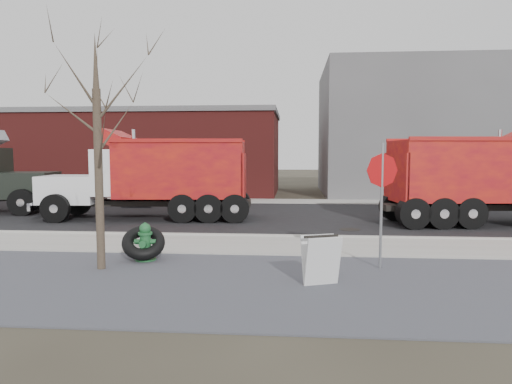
# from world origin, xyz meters

# --- Properties ---
(ground) EXTENTS (120.00, 120.00, 0.00)m
(ground) POSITION_xyz_m (0.00, 0.00, 0.00)
(ground) COLOR #383328
(ground) RESTS_ON ground
(gravel_verge) EXTENTS (60.00, 5.00, 0.03)m
(gravel_verge) POSITION_xyz_m (0.00, -3.50, 0.01)
(gravel_verge) COLOR slate
(gravel_verge) RESTS_ON ground
(sidewalk) EXTENTS (60.00, 2.50, 0.06)m
(sidewalk) POSITION_xyz_m (0.00, 0.25, 0.03)
(sidewalk) COLOR #9E9B93
(sidewalk) RESTS_ON ground
(curb) EXTENTS (60.00, 0.15, 0.11)m
(curb) POSITION_xyz_m (0.00, 1.55, 0.06)
(curb) COLOR #9E9B93
(curb) RESTS_ON ground
(road) EXTENTS (60.00, 9.40, 0.02)m
(road) POSITION_xyz_m (0.00, 6.30, 0.01)
(road) COLOR black
(road) RESTS_ON ground
(far_sidewalk) EXTENTS (60.00, 2.00, 0.06)m
(far_sidewalk) POSITION_xyz_m (0.00, 12.00, 0.03)
(far_sidewalk) COLOR #9E9B93
(far_sidewalk) RESTS_ON ground
(building_grey) EXTENTS (12.00, 10.00, 8.00)m
(building_grey) POSITION_xyz_m (9.00, 18.00, 4.00)
(building_grey) COLOR slate
(building_grey) RESTS_ON ground
(building_brick) EXTENTS (20.20, 8.20, 5.30)m
(building_brick) POSITION_xyz_m (-10.00, 17.00, 2.65)
(building_brick) COLOR maroon
(building_brick) RESTS_ON ground
(bare_tree) EXTENTS (3.20, 3.20, 5.20)m
(bare_tree) POSITION_xyz_m (-3.20, -2.60, 3.30)
(bare_tree) COLOR #382D23
(bare_tree) RESTS_ON ground
(fire_hydrant) EXTENTS (0.52, 0.51, 0.94)m
(fire_hydrant) POSITION_xyz_m (-2.48, -1.72, 0.43)
(fire_hydrant) COLOR #286A38
(fire_hydrant) RESTS_ON ground
(truck_tire) EXTENTS (1.27, 1.24, 0.86)m
(truck_tire) POSITION_xyz_m (-2.53, -1.70, 0.45)
(truck_tire) COLOR black
(truck_tire) RESTS_ON ground
(stop_sign) EXTENTS (0.73, 0.30, 2.84)m
(stop_sign) POSITION_xyz_m (3.03, -2.04, 1.93)
(stop_sign) COLOR gray
(stop_sign) RESTS_ON ground
(sandwich_board) EXTENTS (0.82, 0.67, 0.99)m
(sandwich_board) POSITION_xyz_m (1.62, -3.45, 0.52)
(sandwich_board) COLOR silver
(sandwich_board) RESTS_ON ground
(dump_truck_red_a) EXTENTS (8.70, 3.26, 3.48)m
(dump_truck_red_a) POSITION_xyz_m (8.30, 4.86, 1.77)
(dump_truck_red_a) COLOR black
(dump_truck_red_a) RESTS_ON ground
(dump_truck_red_b) EXTENTS (8.24, 2.90, 3.46)m
(dump_truck_red_b) POSITION_xyz_m (-4.31, 5.18, 1.76)
(dump_truck_red_b) COLOR black
(dump_truck_red_b) RESTS_ON ground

